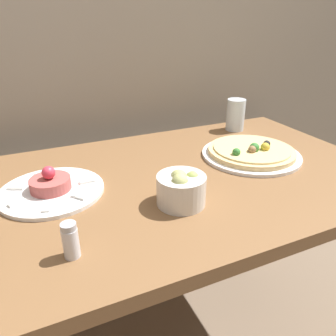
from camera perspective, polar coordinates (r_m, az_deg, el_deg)
name	(u,v)px	position (r m, az deg, el deg)	size (l,w,h in m)	color
dining_table	(144,214)	(0.93, -4.12, -8.02)	(1.39, 0.72, 0.73)	brown
pizza_plate	(251,152)	(1.06, 14.31, 2.69)	(0.31, 0.31, 0.05)	white
tartare_plate	(51,188)	(0.87, -19.68, -3.34)	(0.26, 0.26, 0.07)	white
small_bowl	(181,188)	(0.76, 2.29, -3.52)	(0.12, 0.12, 0.09)	silver
drinking_glass	(236,115)	(1.29, 11.69, 9.06)	(0.07, 0.07, 0.12)	silver
salt_shaker	(70,240)	(0.63, -16.62, -11.99)	(0.03, 0.03, 0.07)	silver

